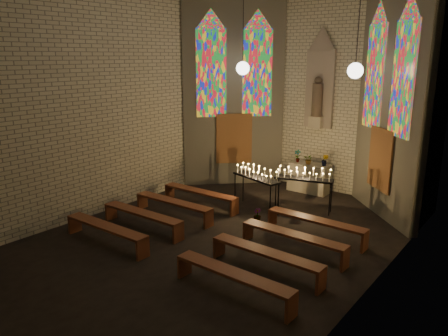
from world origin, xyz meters
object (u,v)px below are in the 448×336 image
at_px(votive_stand_left, 256,175).
at_px(votive_stand_right, 304,176).
at_px(altar, 309,178).
at_px(aisle_flower_pot, 257,215).

relative_size(votive_stand_left, votive_stand_right, 1.01).
distance_m(altar, votive_stand_left, 2.75).
relative_size(altar, votive_stand_left, 0.78).
bearing_deg(votive_stand_left, altar, 96.00).
bearing_deg(votive_stand_left, aisle_flower_pot, -38.11).
relative_size(aisle_flower_pot, votive_stand_right, 0.21).
bearing_deg(votive_stand_right, aisle_flower_pot, -127.04).
xyz_separation_m(altar, votive_stand_right, (0.75, -1.85, 0.60)).
relative_size(altar, aisle_flower_pot, 3.70).
relative_size(aisle_flower_pot, votive_stand_left, 0.21).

